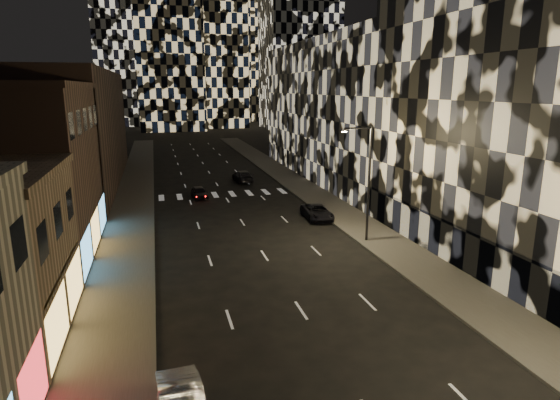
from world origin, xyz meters
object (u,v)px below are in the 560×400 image
car_dark_midlane (199,192)px  car_dark_rightlane (317,212)px  streetlight_far (366,176)px  car_dark_oncoming (243,176)px

car_dark_midlane → car_dark_rightlane: bearing=-55.0°
car_dark_midlane → streetlight_far: bearing=-64.9°
car_dark_midlane → car_dark_rightlane: (9.87, -11.48, 0.03)m
streetlight_far → car_dark_rightlane: bearing=100.5°
car_dark_midlane → car_dark_oncoming: car_dark_oncoming is taller
car_dark_rightlane → car_dark_midlane: bearing=133.0°
streetlight_far → car_dark_oncoming: size_ratio=1.76×
streetlight_far → car_dark_oncoming: streetlight_far is taller
car_dark_oncoming → car_dark_rightlane: car_dark_oncoming is taller
car_dark_midlane → car_dark_rightlane: size_ratio=0.77×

